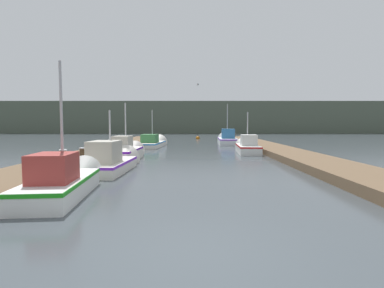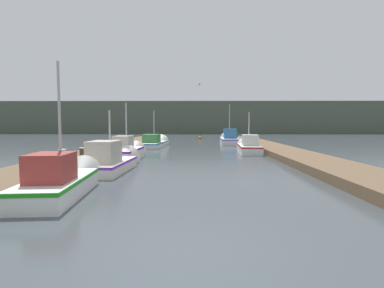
% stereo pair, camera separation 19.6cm
% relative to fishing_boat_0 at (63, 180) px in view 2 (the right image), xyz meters
% --- Properties ---
extents(ground_plane, '(200.00, 200.00, 0.00)m').
position_rel_fishing_boat_0_xyz_m(ground_plane, '(3.90, -4.31, -0.43)').
color(ground_plane, '#3D4449').
extents(dock_left, '(2.68, 40.00, 0.39)m').
position_rel_fishing_boat_0_xyz_m(dock_left, '(-2.33, 11.69, -0.23)').
color(dock_left, brown).
rests_on(dock_left, ground_plane).
extents(dock_right, '(2.68, 40.00, 0.39)m').
position_rel_fishing_boat_0_xyz_m(dock_right, '(10.12, 11.69, -0.23)').
color(dock_right, brown).
rests_on(dock_right, ground_plane).
extents(distant_shore_ridge, '(120.00, 16.00, 6.73)m').
position_rel_fishing_boat_0_xyz_m(distant_shore_ridge, '(3.90, 60.45, 2.94)').
color(distant_shore_ridge, '#4C5647').
rests_on(distant_shore_ridge, ground_plane).
extents(fishing_boat_0, '(1.79, 4.72, 4.37)m').
position_rel_fishing_boat_0_xyz_m(fishing_boat_0, '(0.00, 0.00, 0.00)').
color(fishing_boat_0, silver).
rests_on(fishing_boat_0, ground_plane).
extents(fishing_boat_1, '(1.80, 4.99, 3.26)m').
position_rel_fishing_boat_0_xyz_m(fishing_boat_1, '(0.20, 4.74, -0.02)').
color(fishing_boat_1, silver).
rests_on(fishing_boat_1, ground_plane).
extents(fishing_boat_2, '(1.53, 4.62, 3.66)m').
position_rel_fishing_boat_0_xyz_m(fishing_boat_2, '(-0.02, 8.66, 0.04)').
color(fishing_boat_2, silver).
rests_on(fishing_boat_2, ground_plane).
extents(fishing_boat_3, '(1.73, 5.27, 3.35)m').
position_rel_fishing_boat_0_xyz_m(fishing_boat_3, '(7.95, 13.17, -0.01)').
color(fishing_boat_3, silver).
rests_on(fishing_boat_3, ground_plane).
extents(fishing_boat_4, '(2.17, 6.38, 3.91)m').
position_rel_fishing_boat_0_xyz_m(fishing_boat_4, '(0.30, 18.71, -0.08)').
color(fishing_boat_4, silver).
rests_on(fishing_boat_4, ground_plane).
extents(fishing_boat_5, '(2.03, 6.30, 4.68)m').
position_rel_fishing_boat_0_xyz_m(fishing_boat_5, '(7.56, 22.50, 0.04)').
color(fishing_boat_5, silver).
rests_on(fishing_boat_5, ground_plane).
extents(mooring_piling_0, '(0.23, 0.23, 1.02)m').
position_rel_fishing_boat_0_xyz_m(mooring_piling_0, '(8.87, 26.11, 0.09)').
color(mooring_piling_0, '#473523').
rests_on(mooring_piling_0, ground_plane).
extents(mooring_piling_1, '(0.25, 0.25, 1.20)m').
position_rel_fishing_boat_0_xyz_m(mooring_piling_1, '(-0.99, 8.68, 0.18)').
color(mooring_piling_1, '#473523').
rests_on(mooring_piling_1, ground_plane).
extents(mooring_piling_2, '(0.28, 0.28, 1.20)m').
position_rel_fishing_boat_0_xyz_m(mooring_piling_2, '(-0.90, 1.99, 0.18)').
color(mooring_piling_2, '#473523').
rests_on(mooring_piling_2, ground_plane).
extents(mooring_piling_3, '(0.27, 0.27, 1.11)m').
position_rel_fishing_boat_0_xyz_m(mooring_piling_3, '(-0.85, 3.82, 0.13)').
color(mooring_piling_3, '#473523').
rests_on(mooring_piling_3, ground_plane).
extents(channel_buoy, '(0.52, 0.52, 1.02)m').
position_rel_fishing_boat_0_xyz_m(channel_buoy, '(4.66, 31.74, -0.28)').
color(channel_buoy, '#BF6513').
rests_on(channel_buoy, ground_plane).
extents(seagull_lead, '(0.29, 0.55, 0.12)m').
position_rel_fishing_boat_0_xyz_m(seagull_lead, '(4.36, 16.05, 4.94)').
color(seagull_lead, white).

